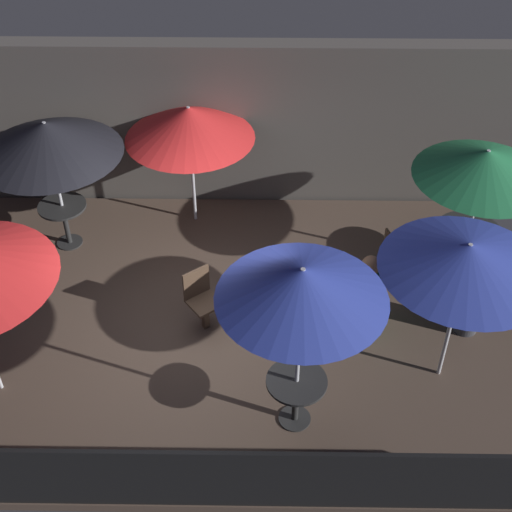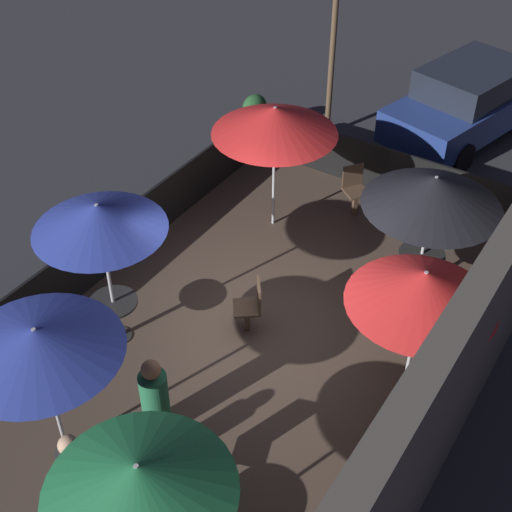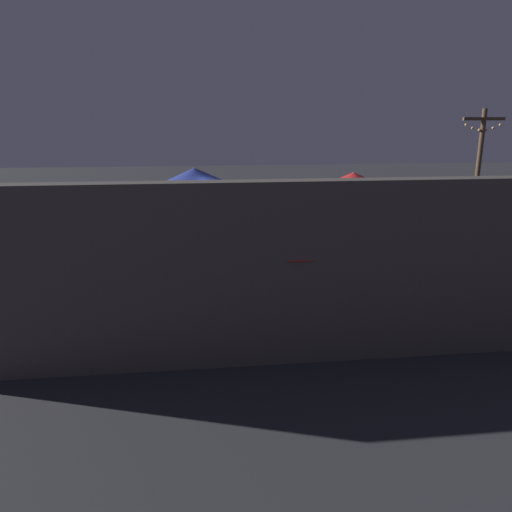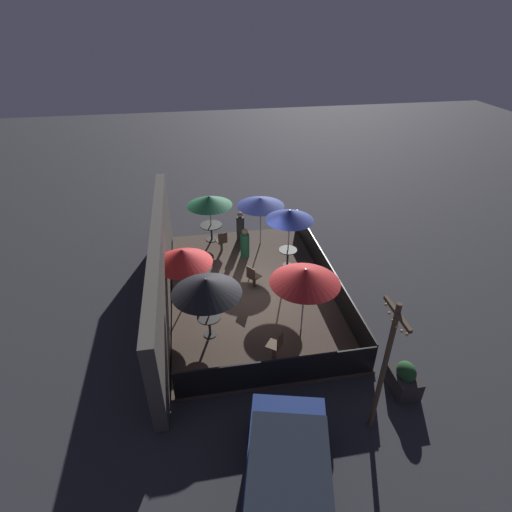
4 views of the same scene
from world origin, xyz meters
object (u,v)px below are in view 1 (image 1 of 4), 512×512
patio_umbrella_3 (189,123)px  patron_0 (367,297)px  patio_umbrella_1 (47,138)px  dining_table_1 (64,214)px  dining_table_0 (467,238)px  patron_1 (472,296)px  patio_umbrella_0 (486,164)px  patio_chair_1 (396,258)px  dining_table_2 (296,389)px  patio_chair_2 (202,298)px  patio_umbrella_2 (302,284)px  patio_umbrella_4 (468,257)px

patio_umbrella_3 → patron_0: (2.49, -2.42, -1.21)m
patio_umbrella_1 → dining_table_1: 1.32m
dining_table_0 → patron_1: (-0.20, -1.26, 0.02)m
dining_table_1 → patron_0: (4.42, -1.77, -0.00)m
patio_umbrella_0 → patio_chair_1: patio_umbrella_0 is taller
dining_table_2 → patron_0: (0.98, 1.56, 0.01)m
patio_umbrella_0 → patio_chair_2: size_ratio=2.28×
patio_chair_1 → dining_table_0: bearing=0.0°
patio_umbrella_1 → patio_umbrella_2: (3.44, -3.32, 0.32)m
patio_chair_1 → patron_1: (0.87, -0.90, 0.11)m
patio_umbrella_0 → patron_1: bearing=-99.1°
dining_table_1 → patio_umbrella_4: bearing=-25.8°
dining_table_1 → patio_chair_1: (4.94, -0.88, -0.07)m
patio_umbrella_0 → patio_umbrella_1: 6.03m
dining_table_1 → patio_chair_1: bearing=-10.1°
patio_umbrella_3 → dining_table_1: bearing=-161.2°
patio_umbrella_0 → dining_table_2: bearing=-132.5°
patio_umbrella_3 → dining_table_0: bearing=-16.1°
patio_umbrella_2 → dining_table_2: bearing=0.0°
dining_table_0 → dining_table_2: (-2.57, -2.80, -0.03)m
patio_umbrella_0 → patron_1: size_ratio=1.56×
patio_umbrella_3 → dining_table_2: size_ratio=2.83×
patio_umbrella_1 → patio_chair_1: 5.21m
patron_1 → patron_0: bearing=144.4°
patio_umbrella_4 → dining_table_0: size_ratio=2.27×
patio_umbrella_1 → patio_umbrella_3: bearing=18.8°
patio_umbrella_4 → patron_0: size_ratio=1.71×
dining_table_2 → patio_chair_1: size_ratio=0.79×
patio_umbrella_0 → patio_umbrella_2: bearing=-132.5°
patron_0 → dining_table_2: bearing=-6.0°
patio_umbrella_3 → patron_0: patio_umbrella_3 is taller
dining_table_0 → patio_chair_2: (-3.79, -1.21, -0.09)m
dining_table_2 → patio_chair_1: bearing=58.5°
patio_umbrella_3 → dining_table_0: size_ratio=2.15×
patio_chair_2 → patron_0: 2.20m
dining_table_1 → patio_chair_2: 2.82m
patio_umbrella_4 → dining_table_1: (-5.31, 2.57, -1.39)m
dining_table_2 → patron_0: bearing=57.8°
dining_table_2 → patio_umbrella_2: bearing=180.0°
patio_umbrella_0 → patron_0: (-1.59, -1.24, -1.30)m
dining_table_1 → patio_chair_2: (2.22, -1.73, -0.08)m
patio_umbrella_3 → patio_umbrella_4: size_ratio=0.95×
patio_umbrella_4 → dining_table_1: size_ratio=2.93×
patio_umbrella_2 → patio_umbrella_4: (1.87, 0.75, -0.25)m
patio_umbrella_0 → patio_chair_2: 4.21m
dining_table_0 → patio_chair_1: patio_chair_1 is taller
dining_table_1 → patio_chair_2: bearing=-38.0°
patio_chair_2 → patron_1: 3.59m
patio_chair_2 → dining_table_1: bearing=-165.5°
dining_table_2 → patio_chair_2: (-1.22, 1.59, -0.07)m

